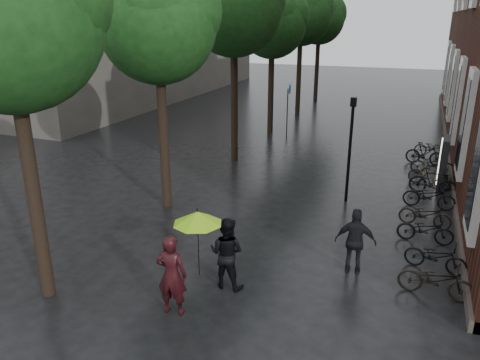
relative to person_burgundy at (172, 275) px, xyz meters
The scene contains 10 objects.
bg_building 34.54m from the person_burgundy, 128.57° to the left, with size 16.00×30.00×14.00m, color #47423D.
street_trees 15.79m from the person_burgundy, 102.42° to the left, with size 4.33×34.03×8.91m.
person_burgundy is the anchor object (origin of this frame).
person_black 1.63m from the person_burgundy, 64.29° to the left, with size 0.89×0.69×1.83m, color black.
lime_umbrella 1.39m from the person_burgundy, 72.10° to the left, with size 1.16×1.16×1.70m.
pedestrian_walking 4.83m from the person_burgundy, 42.62° to the left, with size 1.05×0.44×1.79m, color black.
parked_bicycles 10.79m from the person_burgundy, 59.79° to the left, with size 2.14×13.47×1.04m.
ad_lightbox 12.64m from the person_burgundy, 62.56° to the left, with size 0.30×1.32×1.98m.
lamp_post 8.80m from the person_burgundy, 72.73° to the left, with size 0.19×0.19×3.78m.
cycle_sign 17.33m from the person_burgundy, 96.94° to the left, with size 0.15×0.53×2.90m.
Camera 1 is at (3.85, -6.51, 6.35)m, focal length 35.00 mm.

